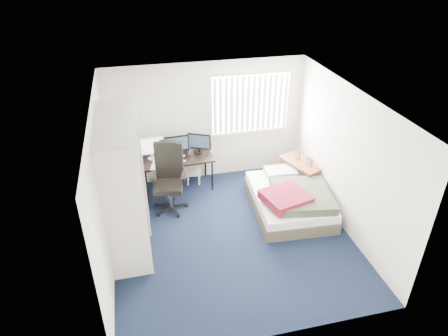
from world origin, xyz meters
name	(u,v)px	position (x,y,z in m)	size (l,w,h in m)	color
ground	(231,235)	(0.00, 0.00, 0.00)	(4.20, 4.20, 0.00)	black
room_shell	(232,160)	(0.00, 0.00, 1.51)	(4.20, 4.20, 4.20)	silver
window_assembly	(250,103)	(0.90, 2.04, 1.60)	(1.72, 0.09, 1.32)	white
closet	(124,173)	(-1.67, 0.27, 1.35)	(0.64, 1.84, 2.22)	beige
desk	(176,156)	(-0.70, 1.76, 0.75)	(1.48, 0.76, 1.17)	black
office_chair	(170,184)	(-0.92, 1.11, 0.51)	(0.75, 0.75, 1.33)	black
footstool	(193,175)	(-0.36, 1.85, 0.20)	(0.36, 0.31, 0.26)	white
nightstand	(302,165)	(1.75, 1.16, 0.55)	(0.73, 1.00, 0.80)	brown
bed	(290,199)	(1.26, 0.45, 0.26)	(1.46, 1.87, 0.60)	#463F32
pine_box	(135,250)	(-1.65, -0.19, 0.15)	(0.41, 0.31, 0.31)	tan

